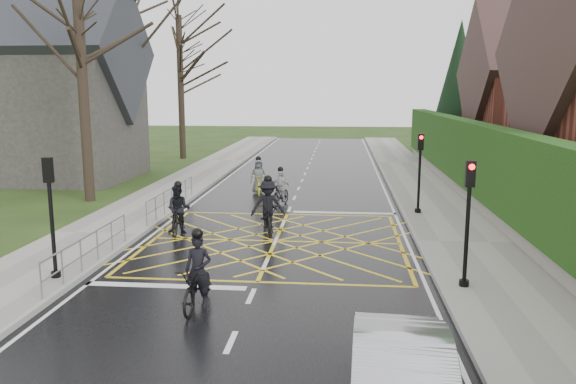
% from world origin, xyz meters
% --- Properties ---
extents(ground, '(120.00, 120.00, 0.00)m').
position_xyz_m(ground, '(0.00, 0.00, 0.00)').
color(ground, black).
rests_on(ground, ground).
extents(road, '(9.00, 80.00, 0.01)m').
position_xyz_m(road, '(0.00, 0.00, 0.01)').
color(road, black).
rests_on(road, ground).
extents(sidewalk_right, '(3.00, 80.00, 0.15)m').
position_xyz_m(sidewalk_right, '(6.00, 0.00, 0.07)').
color(sidewalk_right, gray).
rests_on(sidewalk_right, ground).
extents(sidewalk_left, '(3.00, 80.00, 0.15)m').
position_xyz_m(sidewalk_left, '(-6.00, 0.00, 0.07)').
color(sidewalk_left, gray).
rests_on(sidewalk_left, ground).
extents(stone_wall, '(0.50, 38.00, 0.70)m').
position_xyz_m(stone_wall, '(7.75, 6.00, 0.35)').
color(stone_wall, slate).
rests_on(stone_wall, ground).
extents(hedge, '(0.90, 38.00, 2.80)m').
position_xyz_m(hedge, '(7.75, 6.00, 2.10)').
color(hedge, '#18350E').
rests_on(hedge, stone_wall).
extents(house_far, '(9.80, 8.80, 10.30)m').
position_xyz_m(house_far, '(14.75, 18.00, 4.36)').
color(house_far, maroon).
rests_on(house_far, ground).
extents(conifer, '(4.60, 4.60, 10.00)m').
position_xyz_m(conifer, '(10.75, 26.00, 4.99)').
color(conifer, black).
rests_on(conifer, ground).
extents(church, '(8.80, 7.80, 11.00)m').
position_xyz_m(church, '(-13.54, 12.00, 4.93)').
color(church, '#2D2B28').
rests_on(church, ground).
extents(tree_near, '(9.24, 9.24, 11.44)m').
position_xyz_m(tree_near, '(-9.00, 6.00, 7.91)').
color(tree_near, black).
rests_on(tree_near, ground).
extents(tree_mid, '(10.08, 10.08, 12.48)m').
position_xyz_m(tree_mid, '(-10.00, 14.00, 8.63)').
color(tree_mid, black).
rests_on(tree_mid, ground).
extents(tree_far, '(8.40, 8.40, 10.40)m').
position_xyz_m(tree_far, '(-9.30, 22.00, 7.19)').
color(tree_far, black).
rests_on(tree_far, ground).
extents(railing_south, '(0.05, 5.04, 1.03)m').
position_xyz_m(railing_south, '(-4.65, -3.50, 0.78)').
color(railing_south, slate).
rests_on(railing_south, ground).
extents(railing_north, '(0.05, 6.04, 1.03)m').
position_xyz_m(railing_north, '(-4.65, 4.00, 0.79)').
color(railing_north, slate).
rests_on(railing_north, ground).
extents(traffic_light_ne, '(0.24, 0.31, 3.21)m').
position_xyz_m(traffic_light_ne, '(5.10, 4.20, 1.66)').
color(traffic_light_ne, black).
rests_on(traffic_light_ne, ground).
extents(traffic_light_se, '(0.24, 0.31, 3.21)m').
position_xyz_m(traffic_light_se, '(5.10, -4.20, 1.66)').
color(traffic_light_se, black).
rests_on(traffic_light_se, ground).
extents(traffic_light_sw, '(0.24, 0.31, 3.21)m').
position_xyz_m(traffic_light_sw, '(-5.10, -4.50, 1.66)').
color(traffic_light_sw, black).
rests_on(traffic_light_sw, ground).
extents(cyclist_rear, '(0.74, 1.90, 1.82)m').
position_xyz_m(cyclist_rear, '(-1.09, -5.75, 0.59)').
color(cyclist_rear, black).
rests_on(cyclist_rear, ground).
extents(cyclist_back, '(0.86, 1.85, 1.82)m').
position_xyz_m(cyclist_back, '(-3.41, 0.71, 0.69)').
color(cyclist_back, black).
rests_on(cyclist_back, ground).
extents(cyclist_mid, '(1.30, 2.15, 1.99)m').
position_xyz_m(cyclist_mid, '(-0.40, 1.18, 0.73)').
color(cyclist_mid, black).
rests_on(cyclist_mid, ground).
extents(cyclist_front, '(0.98, 1.74, 1.68)m').
position_xyz_m(cyclist_front, '(-0.44, 5.64, 0.62)').
color(cyclist_front, black).
rests_on(cyclist_front, ground).
extents(cyclist_lead, '(1.01, 1.93, 1.79)m').
position_xyz_m(cyclist_lead, '(-1.79, 8.42, 0.62)').
color(cyclist_lead, yellow).
rests_on(cyclist_lead, ground).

